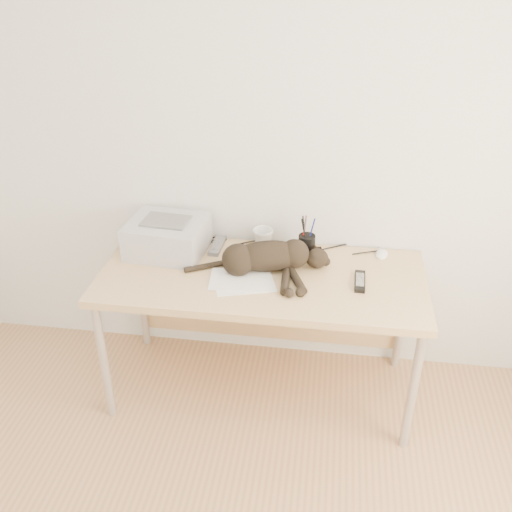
# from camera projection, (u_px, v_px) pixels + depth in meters

# --- Properties ---
(wall_back) EXTENTS (3.50, 0.00, 3.50)m
(wall_back) POSITION_uv_depth(u_px,v_px,m) (272.00, 141.00, 2.83)
(wall_back) COLOR white
(wall_back) RESTS_ON floor
(desk) EXTENTS (1.60, 0.70, 0.74)m
(desk) POSITION_uv_depth(u_px,v_px,m) (264.00, 288.00, 2.94)
(desk) COLOR tan
(desk) RESTS_ON floor
(printer) EXTENTS (0.41, 0.36, 0.18)m
(printer) POSITION_uv_depth(u_px,v_px,m) (167.00, 236.00, 2.96)
(printer) COLOR #B7B7BC
(printer) RESTS_ON desk
(papers) EXTENTS (0.34, 0.27, 0.01)m
(papers) POSITION_uv_depth(u_px,v_px,m) (242.00, 281.00, 2.74)
(papers) COLOR white
(papers) RESTS_ON desk
(cat) EXTENTS (0.73, 0.36, 0.16)m
(cat) POSITION_uv_depth(u_px,v_px,m) (264.00, 258.00, 2.80)
(cat) COLOR black
(cat) RESTS_ON desk
(mug) EXTENTS (0.16, 0.16, 0.10)m
(mug) POSITION_uv_depth(u_px,v_px,m) (263.00, 238.00, 3.02)
(mug) COLOR silver
(mug) RESTS_ON desk
(pen_cup) EXTENTS (0.09, 0.09, 0.22)m
(pen_cup) POSITION_uv_depth(u_px,v_px,m) (307.00, 245.00, 2.93)
(pen_cup) COLOR black
(pen_cup) RESTS_ON desk
(remote_grey) EXTENTS (0.06, 0.20, 0.02)m
(remote_grey) POSITION_uv_depth(u_px,v_px,m) (217.00, 246.00, 3.03)
(remote_grey) COLOR slate
(remote_grey) RESTS_ON desk
(remote_black) EXTENTS (0.05, 0.18, 0.02)m
(remote_black) POSITION_uv_depth(u_px,v_px,m) (360.00, 281.00, 2.73)
(remote_black) COLOR black
(remote_black) RESTS_ON desk
(mouse) EXTENTS (0.08, 0.12, 0.03)m
(mouse) POSITION_uv_depth(u_px,v_px,m) (382.00, 252.00, 2.96)
(mouse) COLOR white
(mouse) RESTS_ON desk
(cable_tangle) EXTENTS (1.36, 0.07, 0.01)m
(cable_tangle) POSITION_uv_depth(u_px,v_px,m) (269.00, 244.00, 3.06)
(cable_tangle) COLOR black
(cable_tangle) RESTS_ON desk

